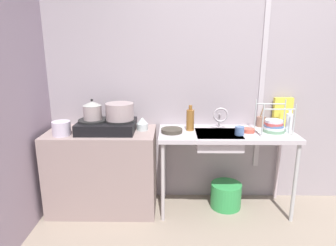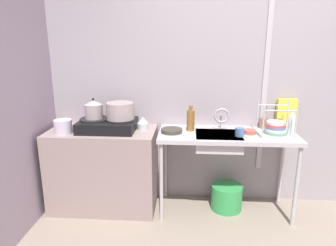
{
  "view_description": "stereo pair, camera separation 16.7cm",
  "coord_description": "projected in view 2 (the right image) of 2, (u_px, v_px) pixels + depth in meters",
  "views": [
    {
      "loc": [
        -0.82,
        -1.62,
        1.65
      ],
      "look_at": [
        -0.85,
        1.15,
        0.91
      ],
      "focal_mm": 31.93,
      "sensor_mm": 36.0,
      "label": 1
    },
    {
      "loc": [
        -0.65,
        -1.62,
        1.65
      ],
      "look_at": [
        -0.85,
        1.15,
        0.91
      ],
      "focal_mm": 31.93,
      "sensor_mm": 36.0,
      "label": 2
    }
  ],
  "objects": [
    {
      "name": "bucket_on_floor",
      "position": [
        227.0,
        197.0,
        3.06
      ],
      "size": [
        0.31,
        0.31,
        0.26
      ],
      "primitive_type": "cylinder",
      "color": "green",
      "rests_on": "ground"
    },
    {
      "name": "cereal_box",
      "position": [
        286.0,
        114.0,
        2.99
      ],
      "size": [
        0.2,
        0.06,
        0.3
      ],
      "primitive_type": "cube",
      "rotation": [
        0.0,
        0.0,
        0.07
      ],
      "color": "yellow",
      "rests_on": "counter_sink"
    },
    {
      "name": "percolator",
      "position": [
        143.0,
        124.0,
        2.95
      ],
      "size": [
        0.11,
        0.11,
        0.13
      ],
      "color": "silver",
      "rests_on": "counter_concrete"
    },
    {
      "name": "pot_beside_stove",
      "position": [
        63.0,
        127.0,
        2.83
      ],
      "size": [
        0.17,
        0.17,
        0.13
      ],
      "color": "silver",
      "rests_on": "counter_concrete"
    },
    {
      "name": "pot_on_left_burner",
      "position": [
        94.0,
        109.0,
        2.89
      ],
      "size": [
        0.18,
        0.18,
        0.2
      ],
      "color": "#A59593",
      "rests_on": "stove"
    },
    {
      "name": "stove",
      "position": [
        108.0,
        125.0,
        2.92
      ],
      "size": [
        0.54,
        0.39,
        0.12
      ],
      "color": "black",
      "rests_on": "counter_concrete"
    },
    {
      "name": "small_bowl_on_drainboard",
      "position": [
        249.0,
        132.0,
        2.83
      ],
      "size": [
        0.12,
        0.12,
        0.04
      ],
      "primitive_type": "cylinder",
      "color": "#C35241",
      "rests_on": "counter_sink"
    },
    {
      "name": "cup_by_rack",
      "position": [
        240.0,
        132.0,
        2.75
      ],
      "size": [
        0.09,
        0.09,
        0.08
      ],
      "primitive_type": "cylinder",
      "color": "#4F6EA2",
      "rests_on": "counter_sink"
    },
    {
      "name": "pot_on_right_burner",
      "position": [
        120.0,
        111.0,
        2.88
      ],
      "size": [
        0.27,
        0.27,
        0.16
      ],
      "color": "#A49292",
      "rests_on": "stove"
    },
    {
      "name": "faucet",
      "position": [
        222.0,
        116.0,
        2.93
      ],
      "size": [
        0.15,
        0.08,
        0.22
      ],
      "color": "#BEB5BB",
      "rests_on": "counter_sink"
    },
    {
      "name": "bottle_by_sink",
      "position": [
        191.0,
        120.0,
        2.91
      ],
      "size": [
        0.08,
        0.08,
        0.25
      ],
      "color": "brown",
      "rests_on": "counter_sink"
    },
    {
      "name": "counter_sink",
      "position": [
        227.0,
        140.0,
        2.87
      ],
      "size": [
        1.31,
        0.54,
        0.82
      ],
      "color": "#BEB5BB",
      "rests_on": "ground"
    },
    {
      "name": "bottle_by_rack",
      "position": [
        291.0,
        125.0,
        2.75
      ],
      "size": [
        0.06,
        0.06,
        0.23
      ],
      "color": "white",
      "rests_on": "counter_sink"
    },
    {
      "name": "utensil_jar",
      "position": [
        263.0,
        123.0,
        3.01
      ],
      "size": [
        0.09,
        0.09,
        0.23
      ],
      "color": "#8C6553",
      "rests_on": "counter_sink"
    },
    {
      "name": "wall_back",
      "position": [
        253.0,
        88.0,
        3.04
      ],
      "size": [
        4.97,
        0.1,
        2.42
      ],
      "primitive_type": "cube",
      "color": "#A0959C",
      "rests_on": "ground"
    },
    {
      "name": "frying_pan",
      "position": [
        172.0,
        131.0,
        2.87
      ],
      "size": [
        0.2,
        0.2,
        0.04
      ],
      "primitive_type": "cylinder",
      "color": "#3C362D",
      "rests_on": "counter_sink"
    },
    {
      "name": "dish_rack",
      "position": [
        275.0,
        128.0,
        2.79
      ],
      "size": [
        0.3,
        0.27,
        0.3
      ],
      "color": "#B3BDBB",
      "rests_on": "counter_sink"
    },
    {
      "name": "counter_concrete",
      "position": [
        104.0,
        169.0,
        3.05
      ],
      "size": [
        1.05,
        0.54,
        0.82
      ],
      "primitive_type": "cube",
      "color": "gray",
      "rests_on": "ground"
    },
    {
      "name": "wall_metal_strip",
      "position": [
        266.0,
        77.0,
        2.95
      ],
      "size": [
        0.05,
        0.01,
        1.94
      ],
      "primitive_type": "cube",
      "color": "#BEB5BB"
    },
    {
      "name": "sink_basin",
      "position": [
        218.0,
        141.0,
        2.84
      ],
      "size": [
        0.43,
        0.37,
        0.13
      ],
      "primitive_type": "cube",
      "color": "#BEB5BB",
      "rests_on": "counter_sink"
    }
  ]
}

